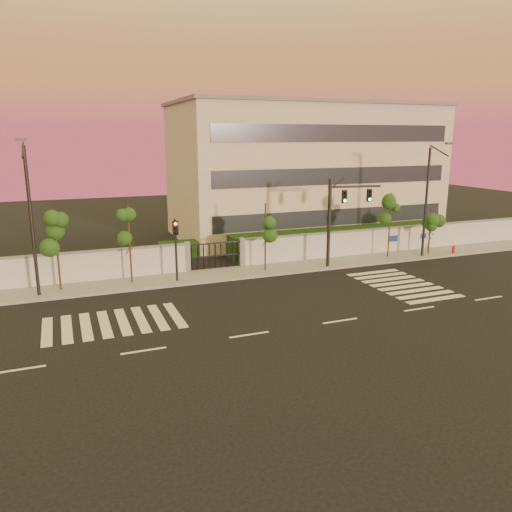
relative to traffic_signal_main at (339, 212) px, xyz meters
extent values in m
plane|color=black|center=(-5.49, -9.56, -4.05)|extent=(120.00, 120.00, 0.00)
cube|color=gray|center=(-5.49, 0.94, -3.98)|extent=(60.00, 3.00, 0.15)
cube|color=#BABDC2|center=(9.01, 2.44, -3.05)|extent=(31.00, 0.30, 2.00)
cube|color=slate|center=(9.01, 2.44, -1.99)|extent=(31.00, 0.36, 0.12)
cube|color=slate|center=(-10.49, 2.44, -2.95)|extent=(0.35, 0.35, 2.20)
cube|color=slate|center=(-6.49, 2.44, -2.95)|extent=(0.35, 0.35, 2.20)
cube|color=#14350F|center=(3.51, 4.94, -3.15)|extent=(20.00, 2.00, 1.80)
cube|color=#14350F|center=(-21.49, 4.94, -3.35)|extent=(12.00, 1.80, 1.40)
cube|color=#14350F|center=(-8.49, 7.44, -3.45)|extent=(6.00, 1.50, 1.20)
cube|color=beige|center=(3.51, 12.44, 1.95)|extent=(24.00, 12.00, 12.00)
cube|color=#262D38|center=(3.51, 6.42, -1.55)|extent=(22.00, 0.08, 1.40)
cube|color=#262D38|center=(3.51, 6.42, 1.95)|extent=(22.00, 0.08, 1.40)
cube|color=#262D38|center=(3.51, 6.42, 5.45)|extent=(22.00, 0.08, 1.40)
cube|color=slate|center=(3.51, 12.44, 8.05)|extent=(24.40, 12.40, 0.30)
cube|color=silver|center=(-19.49, -5.56, -4.04)|extent=(0.50, 4.00, 0.02)
cube|color=silver|center=(-18.59, -5.56, -4.04)|extent=(0.50, 4.00, 0.02)
cube|color=silver|center=(-17.69, -5.56, -4.04)|extent=(0.50, 4.00, 0.02)
cube|color=silver|center=(-16.79, -5.56, -4.04)|extent=(0.50, 4.00, 0.02)
cube|color=silver|center=(-15.89, -5.56, -4.04)|extent=(0.50, 4.00, 0.02)
cube|color=silver|center=(-14.99, -5.56, -4.04)|extent=(0.50, 4.00, 0.02)
cube|color=silver|center=(-14.09, -5.56, -4.04)|extent=(0.50, 4.00, 0.02)
cube|color=silver|center=(-13.19, -5.56, -4.04)|extent=(0.50, 4.00, 0.02)
cube|color=silver|center=(1.51, -8.56, -4.04)|extent=(4.00, 0.50, 0.02)
cube|color=silver|center=(1.51, -7.66, -4.04)|extent=(4.00, 0.50, 0.02)
cube|color=silver|center=(1.51, -6.76, -4.04)|extent=(4.00, 0.50, 0.02)
cube|color=silver|center=(1.51, -5.86, -4.04)|extent=(4.00, 0.50, 0.02)
cube|color=silver|center=(1.51, -4.96, -4.04)|extent=(4.00, 0.50, 0.02)
cube|color=silver|center=(1.51, -4.06, -4.04)|extent=(4.00, 0.50, 0.02)
cube|color=silver|center=(1.51, -3.16, -4.04)|extent=(4.00, 0.50, 0.02)
cube|color=silver|center=(1.51, -2.26, -4.04)|extent=(4.00, 0.50, 0.02)
cube|color=silver|center=(-20.49, -9.56, -4.04)|extent=(2.00, 0.15, 0.01)
cube|color=silver|center=(-15.49, -9.56, -4.04)|extent=(2.00, 0.15, 0.01)
cube|color=silver|center=(-10.49, -9.56, -4.04)|extent=(2.00, 0.15, 0.01)
cube|color=silver|center=(-5.49, -9.56, -4.04)|extent=(2.00, 0.15, 0.01)
cube|color=silver|center=(-0.49, -9.56, -4.04)|extent=(2.00, 0.15, 0.01)
cube|color=silver|center=(4.51, -9.56, -4.04)|extent=(2.00, 0.15, 0.01)
cylinder|color=#382314|center=(-18.76, 1.10, -1.64)|extent=(0.13, 0.13, 4.82)
sphere|color=#124012|center=(-18.76, 1.10, -0.20)|extent=(1.23, 1.23, 1.23)
sphere|color=#124012|center=(-18.37, 1.33, -0.92)|extent=(0.94, 0.94, 0.94)
sphere|color=#124012|center=(-19.09, 0.94, -0.68)|extent=(0.90, 0.90, 0.90)
cylinder|color=#382314|center=(-14.50, 1.02, -1.49)|extent=(0.12, 0.12, 5.11)
sphere|color=#124012|center=(-14.50, 1.02, 0.04)|extent=(1.11, 1.11, 1.11)
sphere|color=#124012|center=(-14.15, 1.22, -0.73)|extent=(0.85, 0.85, 0.85)
sphere|color=#124012|center=(-14.80, 0.87, -0.47)|extent=(0.81, 0.81, 0.81)
cylinder|color=#382314|center=(-5.40, 0.67, -1.64)|extent=(0.11, 0.11, 4.83)
sphere|color=#124012|center=(-5.40, 0.67, -0.19)|extent=(1.05, 1.05, 1.05)
sphere|color=#124012|center=(-5.06, 0.87, -0.91)|extent=(0.80, 0.80, 0.80)
sphere|color=#124012|center=(-5.68, 0.53, -0.67)|extent=(0.76, 0.76, 0.76)
cylinder|color=#382314|center=(4.96, 0.81, -1.50)|extent=(0.11, 0.11, 5.11)
sphere|color=#124012|center=(4.96, 0.81, 0.04)|extent=(1.04, 1.04, 1.04)
sphere|color=#124012|center=(5.29, 1.00, -0.73)|extent=(0.80, 0.80, 0.80)
sphere|color=#124012|center=(4.68, 0.67, -0.47)|extent=(0.76, 0.76, 0.76)
cylinder|color=#382314|center=(8.62, 0.54, -2.16)|extent=(0.12, 0.12, 3.78)
sphere|color=#124012|center=(8.62, 0.54, -1.03)|extent=(1.13, 1.13, 1.13)
sphere|color=#124012|center=(8.98, 0.74, -1.59)|extent=(0.86, 0.86, 0.86)
sphere|color=#124012|center=(8.31, 0.38, -1.40)|extent=(0.82, 0.82, 0.82)
cylinder|color=black|center=(-0.81, 0.01, -0.85)|extent=(0.25, 0.25, 6.41)
cylinder|color=black|center=(1.16, 0.01, 1.74)|extent=(3.90, 0.80, 0.17)
cube|color=black|center=(0.33, -0.04, 1.07)|extent=(0.36, 0.19, 0.93)
sphere|color=#0CF259|center=(0.33, -0.15, 0.78)|extent=(0.21, 0.21, 0.21)
cube|color=black|center=(2.40, -0.04, 1.07)|extent=(0.36, 0.19, 0.93)
sphere|color=#0CF259|center=(2.40, -0.15, 0.78)|extent=(0.21, 0.21, 0.21)
cylinder|color=black|center=(-11.72, 0.32, -1.97)|extent=(0.15, 0.15, 4.17)
cube|color=black|center=(-11.72, 0.27, -0.44)|extent=(0.32, 0.17, 0.83)
sphere|color=red|center=(-11.72, 0.16, -0.18)|extent=(0.19, 0.19, 0.19)
cylinder|color=black|center=(-19.96, 0.35, 0.33)|extent=(0.20, 0.20, 8.75)
cylinder|color=black|center=(-19.96, -0.63, 4.48)|extent=(0.11, 2.09, 0.85)
cube|color=#3F3F44|center=(-19.96, -1.61, 5.03)|extent=(0.55, 0.27, 0.16)
cylinder|color=black|center=(7.69, 0.14, 0.17)|extent=(0.19, 0.19, 8.44)
cylinder|color=black|center=(7.69, -0.81, 4.18)|extent=(0.11, 2.02, 0.82)
cube|color=#3F3F44|center=(7.69, -1.76, 4.71)|extent=(0.53, 0.26, 0.16)
cylinder|color=red|center=(10.65, -0.02, -3.80)|extent=(0.22, 0.22, 0.50)
cylinder|color=red|center=(10.65, -0.02, -3.50)|extent=(0.28, 0.28, 0.10)
sphere|color=red|center=(10.65, -0.02, -3.39)|extent=(0.18, 0.18, 0.18)
cylinder|color=red|center=(10.65, -0.02, -3.70)|extent=(0.29, 0.13, 0.10)
camera|label=1|loc=(-18.39, -30.40, 5.15)|focal=35.00mm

